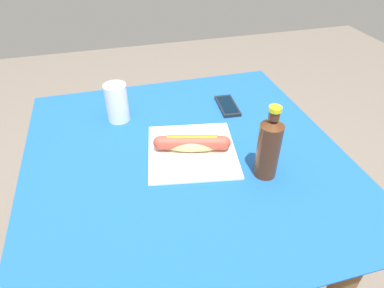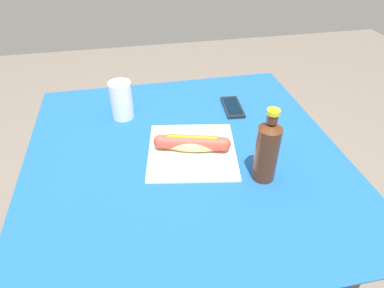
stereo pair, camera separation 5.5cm
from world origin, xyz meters
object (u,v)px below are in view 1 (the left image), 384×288
at_px(cell_phone, 227,106).
at_px(soda_bottle, 269,147).
at_px(hot_dog, 192,143).
at_px(drinking_cup, 117,103).

height_order(cell_phone, soda_bottle, soda_bottle).
height_order(hot_dog, soda_bottle, soda_bottle).
xyz_separation_m(hot_dog, soda_bottle, (0.18, -0.15, 0.07)).
distance_m(cell_phone, soda_bottle, 0.39).
bearing_deg(hot_dog, drinking_cup, 129.17).
bearing_deg(soda_bottle, hot_dog, 138.59).
xyz_separation_m(hot_dog, drinking_cup, (-0.20, 0.25, 0.03)).
relative_size(soda_bottle, drinking_cup, 1.64).
height_order(hot_dog, drinking_cup, drinking_cup).
distance_m(hot_dog, soda_bottle, 0.24).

